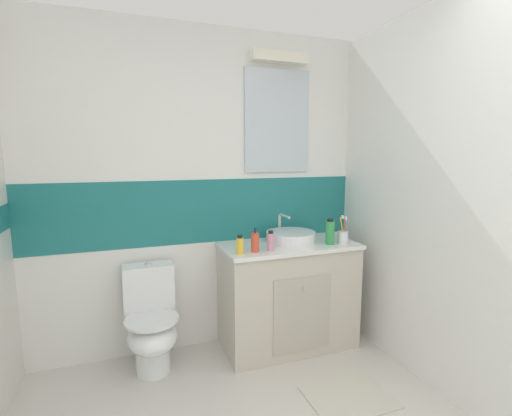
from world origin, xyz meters
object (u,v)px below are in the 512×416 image
(lotion_bottle_short, at_px, (240,245))
(deodorant_spray_can, at_px, (271,241))
(shampoo_bottle_tall, at_px, (330,232))
(sink_basin, at_px, (291,236))
(toilet, at_px, (151,323))
(toothbrush_cup, at_px, (343,237))
(soap_dispenser, at_px, (255,242))

(lotion_bottle_short, distance_m, deodorant_spray_can, 0.24)
(shampoo_bottle_tall, xyz_separation_m, lotion_bottle_short, (-0.74, -0.03, -0.03))
(lotion_bottle_short, height_order, deodorant_spray_can, deodorant_spray_can)
(sink_basin, distance_m, lotion_bottle_short, 0.53)
(toilet, xyz_separation_m, shampoo_bottle_tall, (1.35, -0.15, 0.59))
(shampoo_bottle_tall, bearing_deg, toothbrush_cup, -7.70)
(toothbrush_cup, xyz_separation_m, soap_dispenser, (-0.73, 0.01, 0.01))
(soap_dispenser, height_order, deodorant_spray_can, soap_dispenser)
(toothbrush_cup, height_order, lotion_bottle_short, toothbrush_cup)
(lotion_bottle_short, bearing_deg, sink_basin, 22.43)
(soap_dispenser, bearing_deg, toothbrush_cup, -0.56)
(shampoo_bottle_tall, relative_size, deodorant_spray_can, 1.35)
(sink_basin, relative_size, deodorant_spray_can, 2.95)
(sink_basin, height_order, toilet, sink_basin)
(toilet, distance_m, shampoo_bottle_tall, 1.48)
(shampoo_bottle_tall, distance_m, deodorant_spray_can, 0.51)
(lotion_bottle_short, xyz_separation_m, deodorant_spray_can, (0.24, 0.01, 0.01))
(sink_basin, distance_m, toothbrush_cup, 0.41)
(sink_basin, relative_size, toilet, 0.57)
(toothbrush_cup, relative_size, soap_dispenser, 1.29)
(sink_basin, distance_m, deodorant_spray_can, 0.31)
(shampoo_bottle_tall, bearing_deg, sink_basin, 145.92)
(toilet, distance_m, soap_dispenser, 0.94)
(deodorant_spray_can, bearing_deg, toothbrush_cup, 0.28)
(soap_dispenser, height_order, lotion_bottle_short, soap_dispenser)
(toilet, relative_size, shampoo_bottle_tall, 3.81)
(deodorant_spray_can, bearing_deg, lotion_bottle_short, -177.46)
(toilet, xyz_separation_m, soap_dispenser, (0.73, -0.16, 0.57))
(soap_dispenser, distance_m, lotion_bottle_short, 0.12)
(sink_basin, height_order, shampoo_bottle_tall, sink_basin)
(toothbrush_cup, relative_size, shampoo_bottle_tall, 1.15)
(toilet, bearing_deg, lotion_bottle_short, -16.20)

